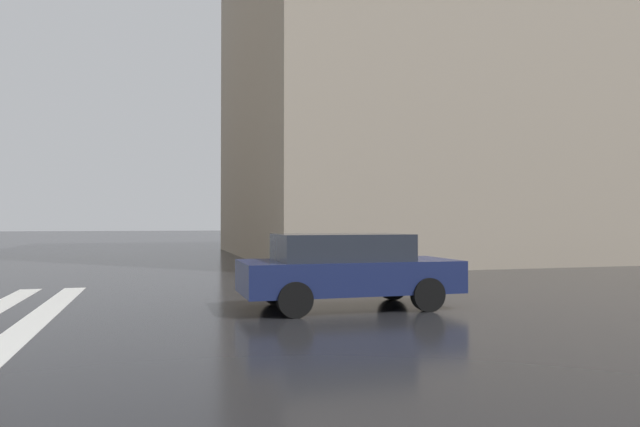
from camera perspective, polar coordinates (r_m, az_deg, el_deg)
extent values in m
cube|color=silver|center=(9.27, -28.15, -10.89)|extent=(13.00, 0.50, 0.01)
cube|color=tan|center=(31.65, 14.14, 13.76)|extent=(18.15, 23.12, 19.22)
cube|color=navy|center=(11.05, 2.85, -6.18)|extent=(1.75, 4.10, 0.60)
cube|color=#232833|center=(10.97, 2.10, -3.34)|extent=(1.54, 2.46, 0.50)
cylinder|color=black|center=(12.29, 7.17, -7.04)|extent=(0.20, 0.62, 0.62)
cylinder|color=black|center=(10.80, 10.63, -7.89)|extent=(0.20, 0.62, 0.62)
cylinder|color=black|center=(11.55, -4.42, -7.45)|extent=(0.20, 0.62, 0.62)
cylinder|color=black|center=(9.95, -2.51, -8.51)|extent=(0.20, 0.62, 0.62)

